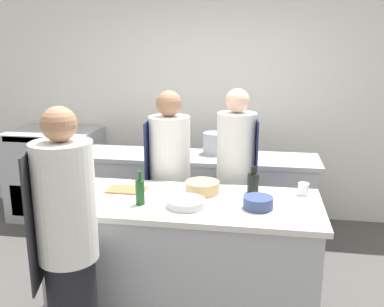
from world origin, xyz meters
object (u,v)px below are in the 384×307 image
Objects in this scene: chef_at_prep_near at (68,247)px; bottle_cooking_oil at (81,176)px; bottle_olive_oil at (88,183)px; stockpot at (215,143)px; bowl_mixing_large at (202,187)px; chef_at_pass_far at (170,184)px; cup at (303,189)px; bottle_vinegar at (253,182)px; oven_range at (56,173)px; chef_at_stove at (236,185)px; bowl_prep_small at (258,203)px; bowl_ceramic_blue at (186,203)px; bottle_wine at (140,191)px.

chef_at_prep_near is 7.60× the size of bottle_cooking_oil.
stockpot is at bearing 61.23° from bottle_olive_oil.
stockpot is (0.64, 2.00, 0.20)m from chef_at_prep_near.
bottle_cooking_oil reaches higher than stockpot.
chef_at_pass_far is at bearing 126.15° from bowl_mixing_large.
stockpot is at bearing 124.67° from cup.
chef_at_pass_far is 0.80m from stockpot.
bottle_vinegar is 2.21× the size of cup.
chef_at_stove reaches higher than oven_range.
bowl_mixing_large reaches higher than bowl_prep_small.
chef_at_prep_near reaches higher than oven_range.
chef_at_prep_near reaches higher than bowl_ceramic_blue.
oven_range is 5.23× the size of bottle_vinegar.
bowl_prep_small is at bearing 5.51° from bowl_ceramic_blue.
bottle_olive_oil is 1.56m from cup.
chef_at_prep_near is at bearing -130.00° from bowl_mixing_large.
bottle_olive_oil is 0.22m from bottle_cooking_oil.
bottle_wine reaches higher than stockpot.
stockpot is (-0.26, 0.68, 0.20)m from chef_at_stove.
bowl_mixing_large is (0.81, 0.20, -0.05)m from bottle_olive_oil.
bowl_prep_small is at bearing -82.24° from bottle_vinegar.
cup is at bearing 24.49° from bowl_ceramic_blue.
chef_at_prep_near reaches higher than bottle_wine.
bowl_ceramic_blue is (0.74, -0.09, -0.07)m from bottle_olive_oil.
stockpot is (-0.45, 1.44, 0.07)m from bowl_prep_small.
bowl_prep_small is 0.48m from bowl_ceramic_blue.
bottle_wine is 0.61m from bottle_cooking_oil.
chef_at_stove reaches higher than bowl_ceramic_blue.
stockpot is at bearing -10.52° from oven_range.
oven_range is at bearing 53.09° from chef_at_pass_far.
bottle_vinegar reaches higher than cup.
chef_at_stove is at bearing 35.03° from bottle_olive_oil.
bowl_mixing_large is at bearing 148.85° from bowl_prep_small.
bottle_olive_oil is at bearing -54.23° from bottle_cooking_oil.
bottle_vinegar is at bearing 10.93° from bowl_mixing_large.
oven_range is at bearing 13.01° from chef_at_prep_near.
stockpot reaches higher than cup.
bowl_mixing_large is at bearing -174.49° from cup.
bottle_olive_oil reaches higher than bowl_prep_small.
bottle_wine reaches higher than oven_range.
bottle_vinegar is (0.72, -0.42, 0.20)m from chef_at_pass_far.
chef_at_stove is 0.80m from bowl_prep_small.
chef_at_pass_far is 6.71× the size of stockpot.
bowl_prep_small is at bearing -31.15° from bowl_mixing_large.
bowl_mixing_large is 0.74m from cup.
bowl_mixing_large is (0.36, -0.49, 0.16)m from chef_at_pass_far.
chef_at_prep_near reaches higher than cup.
bottle_vinegar is 0.81× the size of stockpot.
bottle_olive_oil reaches higher than bottle_wine.
bottle_wine is 0.97× the size of stockpot.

